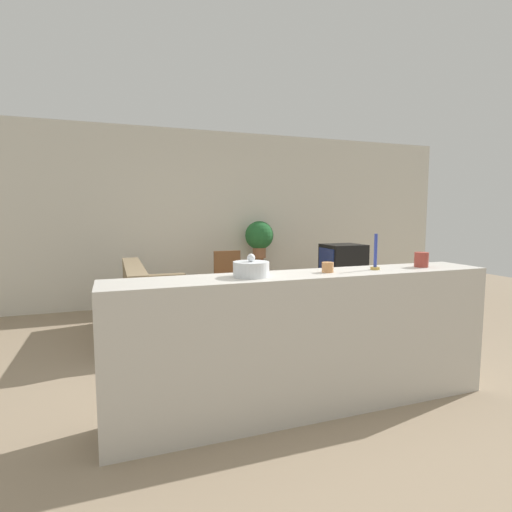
{
  "coord_description": "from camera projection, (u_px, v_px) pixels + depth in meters",
  "views": [
    {
      "loc": [
        -1.31,
        -2.83,
        1.41
      ],
      "look_at": [
        0.49,
        2.14,
        0.85
      ],
      "focal_mm": 28.0,
      "sensor_mm": 36.0,
      "label": 1
    }
  ],
  "objects": [
    {
      "name": "potted_plant",
      "position": [
        259.0,
        237.0,
        6.34
      ],
      "size": [
        0.45,
        0.45,
        0.58
      ],
      "color": "#8E5B3D",
      "rests_on": "plant_stand"
    },
    {
      "name": "couch",
      "position": [
        158.0,
        310.0,
        4.65
      ],
      "size": [
        0.81,
        1.68,
        0.83
      ],
      "color": "#847051",
      "rests_on": "ground_plane"
    },
    {
      "name": "decorative_bowl",
      "position": [
        251.0,
        269.0,
        2.66
      ],
      "size": [
        0.24,
        0.24,
        0.15
      ],
      "color": "silver",
      "rests_on": "foreground_counter"
    },
    {
      "name": "plant_stand",
      "position": [
        259.0,
        280.0,
        6.41
      ],
      "size": [
        0.14,
        0.14,
        0.71
      ],
      "color": "brown",
      "rests_on": "ground_plane"
    },
    {
      "name": "tv_stand",
      "position": [
        342.0,
        294.0,
        5.71
      ],
      "size": [
        0.92,
        0.51,
        0.54
      ],
      "color": "brown",
      "rests_on": "ground_plane"
    },
    {
      "name": "wall_back",
      "position": [
        199.0,
        218.0,
        6.3
      ],
      "size": [
        9.0,
        0.06,
        2.7
      ],
      "color": "beige",
      "rests_on": "ground_plane"
    },
    {
      "name": "coffee_tin",
      "position": [
        421.0,
        260.0,
        3.14
      ],
      "size": [
        0.11,
        0.11,
        0.12
      ],
      "color": "#99382D",
      "rests_on": "foreground_counter"
    },
    {
      "name": "wooden_chair",
      "position": [
        230.0,
        278.0,
        5.73
      ],
      "size": [
        0.44,
        0.44,
        0.87
      ],
      "color": "brown",
      "rests_on": "ground_plane"
    },
    {
      "name": "television",
      "position": [
        343.0,
        260.0,
        5.66
      ],
      "size": [
        0.55,
        0.48,
        0.44
      ],
      "color": "black",
      "rests_on": "tv_stand"
    },
    {
      "name": "ground_plane",
      "position": [
        289.0,
        389.0,
        3.23
      ],
      "size": [
        14.0,
        14.0,
        0.0
      ],
      "primitive_type": "plane",
      "color": "gray"
    },
    {
      "name": "candlestick",
      "position": [
        375.0,
        258.0,
        2.99
      ],
      "size": [
        0.07,
        0.07,
        0.27
      ],
      "color": "#B7933D",
      "rests_on": "foreground_counter"
    },
    {
      "name": "candle_jar",
      "position": [
        328.0,
        267.0,
        2.86
      ],
      "size": [
        0.08,
        0.08,
        0.07
      ],
      "color": "#C6844C",
      "rests_on": "foreground_counter"
    },
    {
      "name": "foreground_counter",
      "position": [
        309.0,
        342.0,
        2.87
      ],
      "size": [
        2.84,
        0.44,
        0.99
      ],
      "color": "beige",
      "rests_on": "ground_plane"
    }
  ]
}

